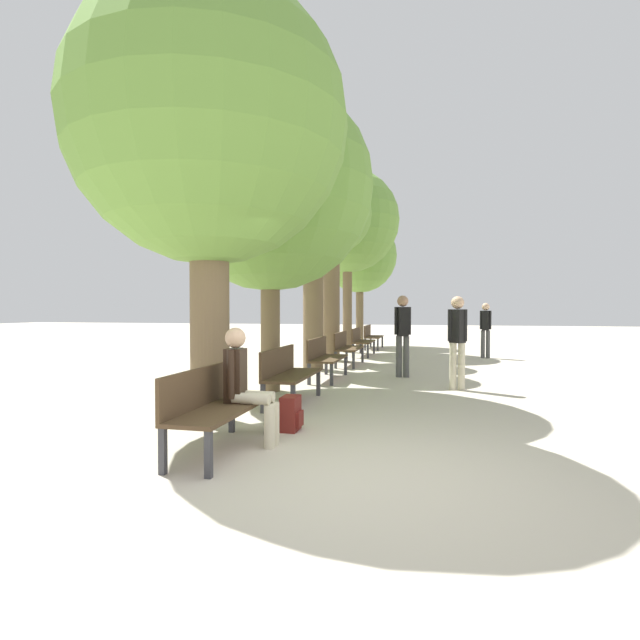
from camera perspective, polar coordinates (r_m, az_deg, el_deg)
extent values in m
plane|color=beige|center=(4.61, 4.19, -17.39)|extent=(80.00, 80.00, 0.00)
cube|color=#4C3823|center=(5.31, -11.15, -9.98)|extent=(0.53, 1.64, 0.04)
cube|color=#4C3823|center=(5.38, -13.58, -7.47)|extent=(0.04, 1.64, 0.40)
cube|color=#38383D|center=(4.59, -12.62, -14.75)|extent=(0.06, 0.06, 0.42)
cube|color=#38383D|center=(5.98, -6.09, -10.91)|extent=(0.06, 0.06, 0.42)
cube|color=#38383D|center=(4.79, -17.53, -14.09)|extent=(0.06, 0.06, 0.42)
cube|color=#38383D|center=(6.14, -10.05, -10.61)|extent=(0.06, 0.06, 0.42)
cube|color=#4C3823|center=(7.78, -3.09, -6.34)|extent=(0.53, 1.64, 0.04)
cube|color=#4C3823|center=(7.82, -4.83, -4.67)|extent=(0.04, 1.64, 0.40)
cube|color=#38383D|center=(7.02, -3.10, -9.07)|extent=(0.06, 0.06, 0.42)
cube|color=#38383D|center=(8.50, -0.19, -7.24)|extent=(0.06, 0.06, 0.42)
cube|color=#38383D|center=(7.15, -6.54, -8.88)|extent=(0.06, 0.06, 0.42)
cube|color=#38383D|center=(8.61, -3.08, -7.13)|extent=(0.06, 0.06, 0.42)
cube|color=#4C3823|center=(10.34, 0.99, -4.42)|extent=(0.53, 1.64, 0.04)
cube|color=#4C3823|center=(10.38, -0.34, -3.18)|extent=(0.04, 1.64, 0.40)
cube|color=#38383D|center=(9.57, 1.32, -6.27)|extent=(0.06, 0.06, 0.42)
cube|color=#38383D|center=(11.08, 2.94, -5.23)|extent=(0.06, 0.06, 0.42)
cube|color=#38383D|center=(9.67, -1.25, -6.19)|extent=(0.06, 0.06, 0.42)
cube|color=#38383D|center=(11.17, 0.70, -5.17)|extent=(0.06, 0.06, 0.42)
cube|color=#4C3823|center=(12.94, 3.43, -3.26)|extent=(0.53, 1.64, 0.04)
cube|color=#4C3823|center=(12.97, 2.36, -2.27)|extent=(0.04, 1.64, 0.40)
cube|color=#38383D|center=(12.17, 3.85, -4.64)|extent=(0.06, 0.06, 0.42)
cube|color=#38383D|center=(13.69, 4.88, -3.97)|extent=(0.06, 0.06, 0.42)
cube|color=#38383D|center=(12.24, 1.81, -4.60)|extent=(0.06, 0.06, 0.42)
cube|color=#38383D|center=(13.76, 3.06, -3.94)|extent=(0.06, 0.06, 0.42)
cube|color=#4C3823|center=(15.56, 5.05, -2.48)|extent=(0.53, 1.64, 0.04)
cube|color=#4C3823|center=(15.58, 4.16, -1.66)|extent=(0.04, 1.64, 0.40)
cube|color=#38383D|center=(14.79, 5.48, -3.57)|extent=(0.06, 0.06, 0.42)
cube|color=#38383D|center=(16.32, 6.19, -3.11)|extent=(0.06, 0.06, 0.42)
cube|color=#38383D|center=(14.85, 3.79, -3.55)|extent=(0.06, 0.06, 0.42)
cube|color=#38383D|center=(16.37, 4.66, -3.09)|extent=(0.06, 0.06, 0.42)
cube|color=#4C3823|center=(18.19, 6.20, -1.93)|extent=(0.53, 1.64, 0.04)
cube|color=#4C3823|center=(18.21, 5.43, -1.23)|extent=(0.04, 1.64, 0.40)
cube|color=#38383D|center=(17.42, 6.62, -2.83)|extent=(0.06, 0.06, 0.42)
cube|color=#38383D|center=(18.95, 7.14, -2.49)|extent=(0.06, 0.06, 0.42)
cube|color=#38383D|center=(17.47, 5.18, -2.81)|extent=(0.06, 0.06, 0.42)
cube|color=#38383D|center=(19.00, 5.81, -2.48)|extent=(0.06, 0.06, 0.42)
cylinder|color=brown|center=(6.63, -12.49, 0.88)|extent=(0.51, 0.51, 2.86)
sphere|color=olive|center=(7.04, -12.60, 20.96)|extent=(3.60, 3.60, 3.60)
cylinder|color=brown|center=(8.91, -5.70, 0.23)|extent=(0.34, 0.34, 2.61)
sphere|color=olive|center=(9.16, -5.73, 14.84)|extent=(3.66, 3.66, 3.66)
cylinder|color=brown|center=(12.00, -0.79, 1.78)|extent=(0.49, 0.49, 3.14)
sphere|color=olive|center=(12.22, -0.79, 12.39)|extent=(2.48, 2.48, 2.48)
cylinder|color=brown|center=(14.05, 1.25, 2.46)|extent=(0.50, 0.50, 3.50)
sphere|color=olive|center=(14.30, 1.25, 12.06)|extent=(2.31, 2.31, 2.31)
cylinder|color=brown|center=(16.73, 3.14, 2.19)|extent=(0.31, 0.31, 3.45)
sphere|color=olive|center=(16.98, 3.16, 11.24)|extent=(3.45, 3.45, 3.45)
cylinder|color=brown|center=(19.52, 4.55, 1.02)|extent=(0.29, 0.29, 2.73)
sphere|color=olive|center=(19.63, 4.57, 7.33)|extent=(2.87, 2.87, 2.87)
cylinder|color=beige|center=(5.42, -7.89, -8.89)|extent=(0.41, 0.12, 0.12)
cylinder|color=beige|center=(5.41, -5.79, -12.03)|extent=(0.12, 0.12, 0.46)
cylinder|color=beige|center=(5.55, -7.35, -8.64)|extent=(0.41, 0.12, 0.12)
cylinder|color=beige|center=(5.54, -5.29, -11.70)|extent=(0.12, 0.12, 0.46)
cube|color=black|center=(5.52, -9.63, -6.26)|extent=(0.19, 0.22, 0.58)
cylinder|color=black|center=(5.41, -10.14, -6.11)|extent=(0.09, 0.09, 0.53)
cylinder|color=black|center=(5.63, -9.15, -5.81)|extent=(0.09, 0.09, 0.53)
sphere|color=tan|center=(5.48, -9.65, -2.02)|extent=(0.22, 0.22, 0.22)
cube|color=maroon|center=(6.14, -3.40, -10.60)|extent=(0.19, 0.31, 0.42)
cube|color=maroon|center=(6.12, -2.33, -11.24)|extent=(0.04, 0.22, 0.18)
cylinder|color=#4C4C4C|center=(10.86, 9.00, -4.15)|extent=(0.13, 0.13, 0.88)
cylinder|color=#4C4C4C|center=(10.85, 9.83, -4.16)|extent=(0.13, 0.13, 0.88)
cube|color=black|center=(10.80, 9.43, -0.17)|extent=(0.27, 0.29, 0.62)
cylinder|color=black|center=(10.81, 8.74, -0.09)|extent=(0.09, 0.09, 0.59)
cylinder|color=black|center=(10.80, 10.13, -0.09)|extent=(0.09, 0.09, 0.59)
sphere|color=#A37A5B|center=(10.80, 9.44, 2.15)|extent=(0.24, 0.24, 0.24)
cylinder|color=#4C4C4C|center=(15.58, 18.11, -2.64)|extent=(0.12, 0.12, 0.82)
cylinder|color=#4C4C4C|center=(15.59, 18.65, -2.64)|extent=(0.12, 0.12, 0.82)
cube|color=black|center=(15.55, 18.40, -0.06)|extent=(0.22, 0.25, 0.58)
cylinder|color=black|center=(15.54, 17.95, 0.00)|extent=(0.09, 0.09, 0.55)
cylinder|color=black|center=(15.56, 18.85, 0.00)|extent=(0.09, 0.09, 0.55)
sphere|color=tan|center=(15.55, 18.41, 1.45)|extent=(0.22, 0.22, 0.22)
cylinder|color=beige|center=(9.38, 14.95, -5.13)|extent=(0.12, 0.12, 0.85)
cylinder|color=beige|center=(9.39, 15.87, -5.13)|extent=(0.12, 0.12, 0.85)
cube|color=black|center=(9.33, 15.44, -0.67)|extent=(0.30, 0.30, 0.61)
cylinder|color=black|center=(9.33, 14.66, -0.58)|extent=(0.09, 0.09, 0.57)
cylinder|color=black|center=(9.34, 16.22, -0.58)|extent=(0.09, 0.09, 0.57)
sphere|color=tan|center=(9.33, 15.45, 1.93)|extent=(0.23, 0.23, 0.23)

